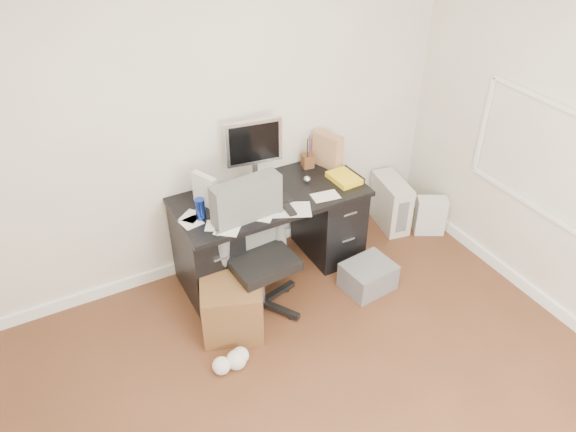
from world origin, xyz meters
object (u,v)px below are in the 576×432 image
object	(u,v)px
pc_tower	(391,203)
wicker_basket	(232,306)
desk	(271,231)
keyboard	(262,205)
lcd_monitor	(254,152)
office_chair	(260,253)

from	to	relation	value
pc_tower	wicker_basket	size ratio (longest dim) A/B	1.10
desk	keyboard	size ratio (longest dim) A/B	3.17
keyboard	wicker_basket	distance (m)	0.78
desk	keyboard	distance (m)	0.40
lcd_monitor	pc_tower	xyz separation A→B (m)	(1.30, -0.14, -0.80)
wicker_basket	pc_tower	bearing A→B (deg)	16.17
keyboard	wicker_basket	world-z (taller)	keyboard
pc_tower	wicker_basket	world-z (taller)	pc_tower
lcd_monitor	keyboard	distance (m)	0.43
keyboard	wicker_basket	xyz separation A→B (m)	(-0.43, -0.35, -0.55)
lcd_monitor	wicker_basket	distance (m)	1.19
lcd_monitor	keyboard	world-z (taller)	lcd_monitor
keyboard	office_chair	world-z (taller)	office_chair
desk	keyboard	world-z (taller)	keyboard
desk	pc_tower	distance (m)	1.28
lcd_monitor	pc_tower	world-z (taller)	lcd_monitor
desk	lcd_monitor	size ratio (longest dim) A/B	2.67
desk	lcd_monitor	bearing A→B (deg)	98.01
office_chair	pc_tower	xyz separation A→B (m)	(1.54, 0.43, -0.30)
keyboard	lcd_monitor	bearing A→B (deg)	66.64
desk	pc_tower	bearing A→B (deg)	2.84
pc_tower	keyboard	bearing A→B (deg)	-162.50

